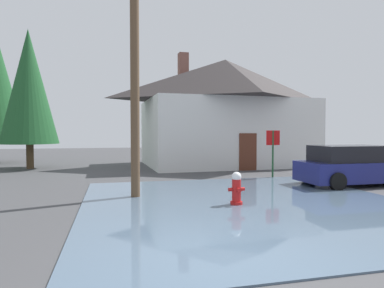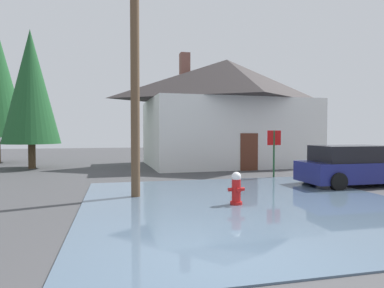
{
  "view_description": "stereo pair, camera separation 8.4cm",
  "coord_description": "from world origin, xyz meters",
  "px_view_note": "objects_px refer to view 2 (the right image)",
  "views": [
    {
      "loc": [
        -1.88,
        -5.07,
        2.06
      ],
      "look_at": [
        0.48,
        4.76,
        1.7
      ],
      "focal_mm": 31.28,
      "sensor_mm": 36.0,
      "label": 1
    },
    {
      "loc": [
        -1.8,
        -5.08,
        2.06
      ],
      "look_at": [
        0.48,
        4.76,
        1.7
      ],
      "focal_mm": 31.28,
      "sensor_mm": 36.0,
      "label": 2
    }
  ],
  "objects_px": {
    "house": "(227,110)",
    "stop_sign_far": "(274,144)",
    "utility_pole": "(135,53)",
    "fire_hydrant": "(236,189)",
    "parked_car": "(355,166)",
    "pine_tree_tall_left": "(31,87)"
  },
  "relations": [
    {
      "from": "utility_pole",
      "to": "fire_hydrant",
      "type": "bearing_deg",
      "value": -33.97
    },
    {
      "from": "fire_hydrant",
      "to": "pine_tree_tall_left",
      "type": "bearing_deg",
      "value": 124.11
    },
    {
      "from": "fire_hydrant",
      "to": "pine_tree_tall_left",
      "type": "height_order",
      "value": "pine_tree_tall_left"
    },
    {
      "from": "parked_car",
      "to": "pine_tree_tall_left",
      "type": "height_order",
      "value": "pine_tree_tall_left"
    },
    {
      "from": "fire_hydrant",
      "to": "pine_tree_tall_left",
      "type": "relative_size",
      "value": 0.12
    },
    {
      "from": "house",
      "to": "pine_tree_tall_left",
      "type": "bearing_deg",
      "value": 178.15
    },
    {
      "from": "house",
      "to": "utility_pole",
      "type": "bearing_deg",
      "value": -123.47
    },
    {
      "from": "utility_pole",
      "to": "stop_sign_far",
      "type": "xyz_separation_m",
      "value": [
        6.32,
        3.14,
        -3.0
      ]
    },
    {
      "from": "utility_pole",
      "to": "stop_sign_far",
      "type": "height_order",
      "value": "utility_pole"
    },
    {
      "from": "parked_car",
      "to": "house",
      "type": "bearing_deg",
      "value": 103.65
    },
    {
      "from": "stop_sign_far",
      "to": "house",
      "type": "distance_m",
      "value": 6.62
    },
    {
      "from": "fire_hydrant",
      "to": "utility_pole",
      "type": "relative_size",
      "value": 0.11
    },
    {
      "from": "pine_tree_tall_left",
      "to": "house",
      "type": "bearing_deg",
      "value": -1.85
    },
    {
      "from": "parked_car",
      "to": "stop_sign_far",
      "type": "bearing_deg",
      "value": 128.96
    },
    {
      "from": "fire_hydrant",
      "to": "parked_car",
      "type": "distance_m",
      "value": 6.22
    },
    {
      "from": "stop_sign_far",
      "to": "house",
      "type": "xyz_separation_m",
      "value": [
        -0.06,
        6.34,
        1.91
      ]
    },
    {
      "from": "house",
      "to": "parked_car",
      "type": "xyz_separation_m",
      "value": [
        2.17,
        -8.95,
        -2.69
      ]
    },
    {
      "from": "house",
      "to": "pine_tree_tall_left",
      "type": "distance_m",
      "value": 11.54
    },
    {
      "from": "fire_hydrant",
      "to": "stop_sign_far",
      "type": "bearing_deg",
      "value": 53.62
    },
    {
      "from": "utility_pole",
      "to": "parked_car",
      "type": "relative_size",
      "value": 1.94
    },
    {
      "from": "parked_car",
      "to": "fire_hydrant",
      "type": "bearing_deg",
      "value": -157.98
    },
    {
      "from": "house",
      "to": "stop_sign_far",
      "type": "bearing_deg",
      "value": -89.47
    }
  ]
}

